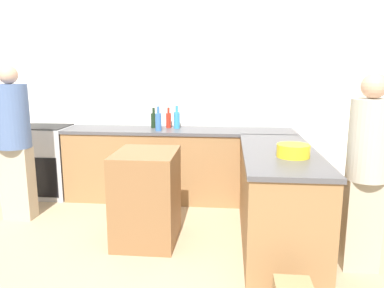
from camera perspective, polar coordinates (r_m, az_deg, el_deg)
ground_plane at (r=3.44m, az=-6.00°, el=-18.01°), size 14.00×14.00×0.00m
wall_back at (r=5.06m, az=-1.59°, el=7.51°), size 8.00×0.06×2.70m
counter_back at (r=4.88m, az=-2.01°, el=-3.13°), size 2.93×0.61×0.93m
counter_peninsula at (r=3.73m, az=12.90°, el=-7.98°), size 0.69×1.81×0.93m
range_oven at (r=5.41m, az=-21.31°, el=-2.43°), size 0.67×0.59×0.95m
island_table at (r=3.75m, az=-6.91°, el=-7.94°), size 0.59×0.72×0.90m
mixing_bowl at (r=3.36m, az=15.17°, el=-0.99°), size 0.29×0.29×0.11m
wine_bottle_dark at (r=4.91m, az=-5.85°, el=3.68°), size 0.07×0.07×0.26m
water_bottle_blue at (r=4.67m, az=-5.15°, el=3.50°), size 0.08×0.08×0.30m
dish_soap_bottle at (r=4.84m, az=-2.33°, el=3.77°), size 0.08×0.08×0.30m
hot_sauce_bottle at (r=4.90m, az=-3.59°, el=3.71°), size 0.07×0.07×0.26m
person_by_range at (r=4.59m, az=-25.49°, el=0.78°), size 0.36×0.36×1.73m
person_at_peninsula at (r=3.38m, az=25.07°, el=-3.18°), size 0.32×0.32×1.65m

